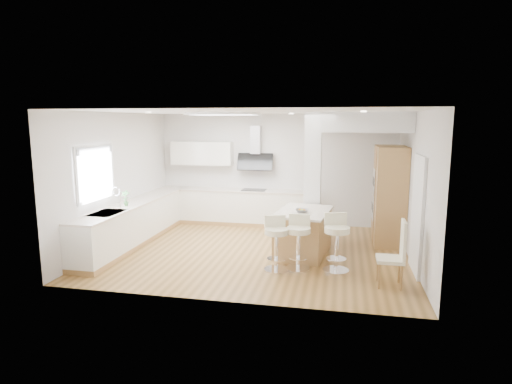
% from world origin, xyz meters
% --- Properties ---
extents(ground, '(6.00, 6.00, 0.00)m').
position_xyz_m(ground, '(0.00, 0.00, 0.00)').
color(ground, olive).
rests_on(ground, ground).
extents(ceiling, '(6.00, 5.00, 0.02)m').
position_xyz_m(ceiling, '(0.00, 0.00, 0.00)').
color(ceiling, white).
rests_on(ceiling, ground).
extents(wall_back, '(6.00, 0.04, 2.80)m').
position_xyz_m(wall_back, '(0.00, 2.50, 1.40)').
color(wall_back, silver).
rests_on(wall_back, ground).
extents(wall_left, '(0.04, 5.00, 2.80)m').
position_xyz_m(wall_left, '(-3.00, 0.00, 1.40)').
color(wall_left, silver).
rests_on(wall_left, ground).
extents(wall_right, '(0.04, 5.00, 2.80)m').
position_xyz_m(wall_right, '(3.00, 0.00, 1.40)').
color(wall_right, silver).
rests_on(wall_right, ground).
extents(skylight, '(4.10, 2.10, 0.06)m').
position_xyz_m(skylight, '(-0.79, 0.60, 2.77)').
color(skylight, white).
rests_on(skylight, ground).
extents(window_left, '(0.06, 1.28, 1.07)m').
position_xyz_m(window_left, '(-2.96, -0.90, 1.69)').
color(window_left, white).
rests_on(window_left, ground).
extents(doorway_right, '(0.05, 1.00, 2.10)m').
position_xyz_m(doorway_right, '(2.97, -0.60, 1.00)').
color(doorway_right, '#463D37').
rests_on(doorway_right, ground).
extents(counter_left, '(0.63, 4.50, 1.35)m').
position_xyz_m(counter_left, '(-2.70, 0.23, 0.46)').
color(counter_left, '#B2854C').
rests_on(counter_left, ground).
extents(counter_back, '(3.62, 0.63, 2.50)m').
position_xyz_m(counter_back, '(-0.91, 2.22, 0.70)').
color(counter_back, '#B2854C').
rests_on(counter_back, ground).
extents(pillar, '(0.35, 0.35, 2.80)m').
position_xyz_m(pillar, '(1.05, 0.95, 1.40)').
color(pillar, white).
rests_on(pillar, ground).
extents(soffit, '(1.78, 2.20, 0.40)m').
position_xyz_m(soffit, '(2.10, 1.40, 2.60)').
color(soffit, white).
rests_on(soffit, ground).
extents(oven_column, '(0.63, 1.21, 2.10)m').
position_xyz_m(oven_column, '(2.68, 1.23, 1.05)').
color(oven_column, '#B2854C').
rests_on(oven_column, ground).
extents(peninsula, '(1.15, 1.57, 0.95)m').
position_xyz_m(peninsula, '(0.95, 0.00, 0.45)').
color(peninsula, '#B2854C').
rests_on(peninsula, ground).
extents(bar_stool_a, '(0.55, 0.55, 0.97)m').
position_xyz_m(bar_stool_a, '(0.57, -1.02, 0.54)').
color(bar_stool_a, white).
rests_on(bar_stool_a, ground).
extents(bar_stool_b, '(0.45, 0.45, 0.98)m').
position_xyz_m(bar_stool_b, '(0.95, -0.89, 0.55)').
color(bar_stool_b, white).
rests_on(bar_stool_b, ground).
extents(bar_stool_c, '(0.55, 0.55, 1.02)m').
position_xyz_m(bar_stool_c, '(1.61, -0.84, 0.58)').
color(bar_stool_c, white).
rests_on(bar_stool_c, ground).
extents(dining_chair, '(0.42, 0.42, 1.09)m').
position_xyz_m(dining_chair, '(2.56, -1.38, 0.58)').
color(dining_chair, '#F4EDC6').
rests_on(dining_chair, ground).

